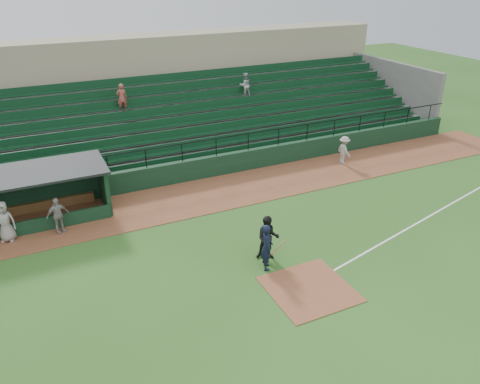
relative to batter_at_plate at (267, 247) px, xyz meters
name	(u,v)px	position (x,y,z in m)	size (l,w,h in m)	color
ground	(295,275)	(0.79, -0.91, -0.98)	(90.00, 90.00, 0.00)	#2A561C
warning_track	(216,193)	(0.79, 7.09, -0.96)	(40.00, 4.00, 0.03)	brown
home_plate_dirt	(309,289)	(0.79, -1.91, -0.96)	(3.00, 3.00, 0.03)	brown
foul_line	(426,218)	(8.79, 0.29, -0.97)	(18.00, 0.09, 0.01)	white
stadium_structure	(165,110)	(0.79, 15.55, 1.33)	(38.00, 13.08, 6.40)	black
dugout	(7,194)	(-8.96, 8.65, 0.35)	(8.90, 3.20, 2.42)	black
batter_at_plate	(267,247)	(0.00, 0.00, 0.00)	(1.14, 0.84, 1.96)	black
umpire	(268,238)	(0.37, 0.59, -0.02)	(0.93, 0.72, 1.91)	black
runner	(344,150)	(9.35, 7.56, -0.10)	(1.10, 0.63, 1.70)	#A7A19C
dugout_player_a	(58,215)	(-7.07, 6.42, -0.11)	(0.99, 0.41, 1.68)	gray
dugout_player_b	(4,221)	(-9.20, 6.64, -0.01)	(0.92, 0.60, 1.87)	gray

